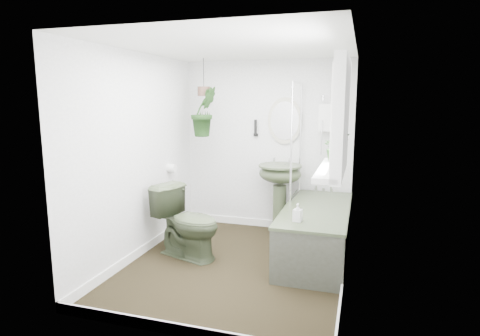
# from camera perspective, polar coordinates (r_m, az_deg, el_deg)

# --- Properties ---
(floor) EXTENTS (2.30, 2.80, 0.02)m
(floor) POSITION_cam_1_polar(r_m,az_deg,el_deg) (4.50, -0.58, -13.73)
(floor) COLOR black
(floor) RESTS_ON ground
(ceiling) EXTENTS (2.30, 2.80, 0.02)m
(ceiling) POSITION_cam_1_polar(r_m,az_deg,el_deg) (4.16, -0.63, 17.00)
(ceiling) COLOR white
(ceiling) RESTS_ON ground
(wall_back) EXTENTS (2.30, 0.02, 2.30)m
(wall_back) POSITION_cam_1_polar(r_m,az_deg,el_deg) (5.53, 3.84, 3.16)
(wall_back) COLOR white
(wall_back) RESTS_ON ground
(wall_front) EXTENTS (2.30, 0.02, 2.30)m
(wall_front) POSITION_cam_1_polar(r_m,az_deg,el_deg) (2.89, -9.13, -3.10)
(wall_front) COLOR white
(wall_front) RESTS_ON ground
(wall_left) EXTENTS (0.02, 2.80, 2.30)m
(wall_left) POSITION_cam_1_polar(r_m,az_deg,el_deg) (4.66, -14.33, 1.63)
(wall_left) COLOR white
(wall_left) RESTS_ON ground
(wall_right) EXTENTS (0.02, 2.80, 2.30)m
(wall_right) POSITION_cam_1_polar(r_m,az_deg,el_deg) (3.99, 15.49, 0.23)
(wall_right) COLOR white
(wall_right) RESTS_ON ground
(skirting) EXTENTS (2.30, 2.80, 0.10)m
(skirting) POSITION_cam_1_polar(r_m,az_deg,el_deg) (4.48, -0.58, -13.02)
(skirting) COLOR white
(skirting) RESTS_ON floor
(bathtub) EXTENTS (0.72, 1.72, 0.58)m
(bathtub) POSITION_cam_1_polar(r_m,az_deg,el_deg) (4.70, 10.76, -8.95)
(bathtub) COLOR #3D4930
(bathtub) RESTS_ON floor
(bath_screen) EXTENTS (0.04, 0.72, 1.40)m
(bath_screen) POSITION_cam_1_polar(r_m,az_deg,el_deg) (5.01, 8.00, 3.89)
(bath_screen) COLOR silver
(bath_screen) RESTS_ON bathtub
(shower_box) EXTENTS (0.20, 0.10, 0.35)m
(shower_box) POSITION_cam_1_polar(r_m,az_deg,el_deg) (5.30, 12.23, 7.01)
(shower_box) COLOR white
(shower_box) RESTS_ON wall_back
(oval_mirror) EXTENTS (0.46, 0.03, 0.62)m
(oval_mirror) POSITION_cam_1_polar(r_m,az_deg,el_deg) (5.41, 6.38, 6.70)
(oval_mirror) COLOR #B8B49E
(oval_mirror) RESTS_ON wall_back
(wall_sconce) EXTENTS (0.04, 0.04, 0.22)m
(wall_sconce) POSITION_cam_1_polar(r_m,az_deg,el_deg) (5.49, 2.22, 5.75)
(wall_sconce) COLOR black
(wall_sconce) RESTS_ON wall_back
(toilet_roll_holder) EXTENTS (0.11, 0.11, 0.11)m
(toilet_roll_holder) POSITION_cam_1_polar(r_m,az_deg,el_deg) (5.27, -9.72, -0.03)
(toilet_roll_holder) COLOR white
(toilet_roll_holder) RESTS_ON wall_left
(window_recess) EXTENTS (0.08, 1.00, 0.90)m
(window_recess) POSITION_cam_1_polar(r_m,az_deg,el_deg) (3.24, 14.26, 7.04)
(window_recess) COLOR white
(window_recess) RESTS_ON wall_right
(window_sill) EXTENTS (0.18, 1.00, 0.04)m
(window_sill) POSITION_cam_1_polar(r_m,az_deg,el_deg) (3.29, 12.74, -0.22)
(window_sill) COLOR white
(window_sill) RESTS_ON wall_right
(window_blinds) EXTENTS (0.01, 0.86, 0.76)m
(window_blinds) POSITION_cam_1_polar(r_m,az_deg,el_deg) (3.24, 13.47, 7.08)
(window_blinds) COLOR white
(window_blinds) RESTS_ON wall_right
(toilet) EXTENTS (0.90, 0.68, 0.81)m
(toilet) POSITION_cam_1_polar(r_m,az_deg,el_deg) (4.63, -7.43, -7.62)
(toilet) COLOR #3D4930
(toilet) RESTS_ON floor
(pedestal_sink) EXTENTS (0.65, 0.58, 0.95)m
(pedestal_sink) POSITION_cam_1_polar(r_m,az_deg,el_deg) (5.31, 5.64, -4.55)
(pedestal_sink) COLOR #3D4930
(pedestal_sink) RESTS_ON floor
(sill_plant) EXTENTS (0.28, 0.26, 0.25)m
(sill_plant) POSITION_cam_1_polar(r_m,az_deg,el_deg) (3.56, 13.51, 2.89)
(sill_plant) COLOR black
(sill_plant) RESTS_ON window_sill
(hanging_plant) EXTENTS (0.44, 0.45, 0.64)m
(hanging_plant) POSITION_cam_1_polar(r_m,az_deg,el_deg) (5.28, -5.13, 7.98)
(hanging_plant) COLOR black
(hanging_plant) RESTS_ON ceiling
(soap_bottle) EXTENTS (0.09, 0.10, 0.18)m
(soap_bottle) POSITION_cam_1_polar(r_m,az_deg,el_deg) (4.06, 8.20, -6.28)
(soap_bottle) COLOR black
(soap_bottle) RESTS_ON bathtub
(hanging_pot) EXTENTS (0.16, 0.16, 0.12)m
(hanging_pot) POSITION_cam_1_polar(r_m,az_deg,el_deg) (5.27, -5.17, 10.81)
(hanging_pot) COLOR #4C3329
(hanging_pot) RESTS_ON ceiling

